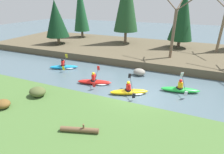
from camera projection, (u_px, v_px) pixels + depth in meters
The scene contains 16 objects.
ground_plane at pixel (135, 96), 12.17m from camera, with size 90.00×90.00×0.00m, color #4C606B.
riverbank_near at pixel (99, 151), 7.40m from camera, with size 44.00×7.58×0.54m.
riverbank_far at pixel (159, 52), 21.24m from camera, with size 44.00×11.42×0.75m.
conifer_tree_far_left at pixel (56, 19), 22.52m from camera, with size 2.99×2.99×5.51m.
conifer_tree_left at pixel (81, 7), 26.34m from camera, with size 2.38×2.38×7.96m.
conifer_tree_centre at pixel (183, 16), 20.30m from camera, with size 2.86×2.86×6.62m.
bare_tree_upstream at pixel (174, 28), 16.84m from camera, with size 3.44×3.40×6.24m.
bare_tree_mid_upstream at pixel (223, 25), 18.74m from camera, with size 3.47×3.43×6.29m.
shrub_clump_nearest at pixel (3, 104), 9.82m from camera, with size 0.87×0.73×0.47m.
shrub_clump_second at pixel (38, 92), 11.01m from camera, with size 1.08×0.90×0.58m.
kayaker_lead at pixel (180, 89), 12.65m from camera, with size 2.79×2.05×1.20m.
kayaker_middle at pixel (130, 91), 12.38m from camera, with size 2.69×1.94×1.20m.
kayaker_trailing at pixel (96, 82), 13.86m from camera, with size 2.77×2.04×1.20m.
kayaker_far_back at pixel (65, 67), 17.03m from camera, with size 2.69×1.94×1.20m.
boulder_midstream at pixel (139, 72), 15.47m from camera, with size 1.07×0.84×0.61m.
driftwood_log at pixel (80, 130), 8.02m from camera, with size 1.77×0.75×0.44m.
Camera 1 is at (2.64, -10.40, 6.11)m, focal length 28.00 mm.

